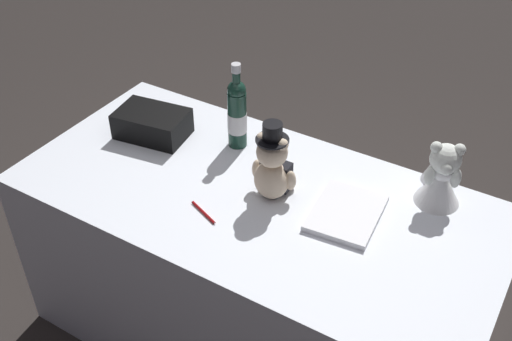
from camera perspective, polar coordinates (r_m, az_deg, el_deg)
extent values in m
plane|color=#2D2826|center=(2.59, 0.00, -14.88)|extent=(12.00, 12.00, 0.00)
cube|color=white|center=(2.31, 0.00, -9.27)|extent=(1.66, 0.80, 0.74)
ellipsoid|color=beige|center=(2.01, 1.46, -0.86)|extent=(0.12, 0.11, 0.14)
cube|color=black|center=(2.03, 1.90, -0.36)|extent=(0.10, 0.05, 0.10)
sphere|color=beige|center=(1.94, 1.51, 1.73)|extent=(0.10, 0.10, 0.10)
sphere|color=beige|center=(1.98, 2.11, 2.23)|extent=(0.04, 0.04, 0.04)
sphere|color=beige|center=(1.91, 2.48, 2.43)|extent=(0.04, 0.04, 0.04)
sphere|color=beige|center=(1.93, 0.59, 3.04)|extent=(0.04, 0.04, 0.04)
ellipsoid|color=beige|center=(1.99, 3.25, -0.95)|extent=(0.04, 0.04, 0.07)
ellipsoid|color=beige|center=(2.04, 0.11, 0.13)|extent=(0.04, 0.04, 0.07)
sphere|color=beige|center=(2.07, 3.07, -1.14)|extent=(0.05, 0.05, 0.05)
sphere|color=beige|center=(2.09, 1.47, -0.59)|extent=(0.05, 0.05, 0.05)
cylinder|color=black|center=(1.92, 1.53, 2.89)|extent=(0.11, 0.11, 0.01)
cylinder|color=black|center=(1.90, 1.55, 3.67)|extent=(0.06, 0.06, 0.06)
cone|color=white|center=(2.08, 16.76, -1.36)|extent=(0.15, 0.15, 0.13)
ellipsoid|color=white|center=(2.05, 17.03, -0.17)|extent=(0.07, 0.06, 0.06)
sphere|color=silver|center=(2.02, 17.30, 1.04)|extent=(0.10, 0.10, 0.10)
sphere|color=silver|center=(1.99, 17.35, 0.18)|extent=(0.04, 0.04, 0.04)
sphere|color=silver|center=(1.99, 16.51, 2.08)|extent=(0.04, 0.04, 0.04)
sphere|color=silver|center=(2.00, 18.50, 1.86)|extent=(0.04, 0.04, 0.04)
ellipsoid|color=silver|center=(2.03, 15.89, -0.48)|extent=(0.03, 0.03, 0.07)
ellipsoid|color=silver|center=(2.04, 18.17, -0.72)|extent=(0.03, 0.03, 0.07)
cone|color=white|center=(2.10, 16.90, 0.60)|extent=(0.15, 0.15, 0.14)
cylinder|color=#16372A|center=(2.23, -1.77, 4.78)|extent=(0.07, 0.07, 0.22)
sphere|color=#16372A|center=(2.17, -1.83, 7.52)|extent=(0.07, 0.07, 0.07)
cylinder|color=#16372A|center=(2.14, -1.86, 8.75)|extent=(0.03, 0.03, 0.09)
cylinder|color=silver|center=(2.13, -1.88, 9.54)|extent=(0.03, 0.03, 0.03)
cylinder|color=silver|center=(2.24, -1.76, 4.54)|extent=(0.07, 0.07, 0.08)
cylinder|color=maroon|center=(1.99, -4.94, -3.91)|extent=(0.12, 0.06, 0.01)
cone|color=silver|center=(1.95, -3.91, -4.91)|extent=(0.02, 0.01, 0.01)
cube|color=black|center=(2.35, -9.66, 4.33)|extent=(0.29, 0.21, 0.10)
cube|color=#B7B7BF|center=(2.40, -8.17, 5.20)|extent=(0.03, 0.01, 0.03)
cube|color=white|center=(1.99, 8.43, -3.96)|extent=(0.23, 0.28, 0.02)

